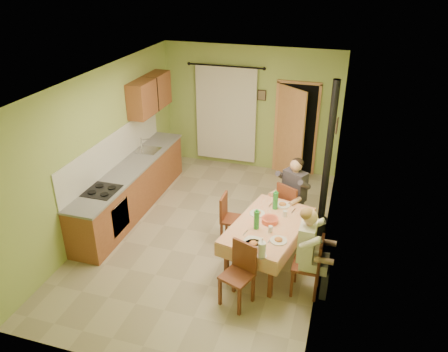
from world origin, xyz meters
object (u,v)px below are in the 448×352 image
(chair_far, at_px, (291,217))
(man_far, at_px, (294,188))
(chair_near, at_px, (237,286))
(stove_flue, at_px, (325,182))
(dining_table, at_px, (267,244))
(man_right, at_px, (309,243))
(chair_right, at_px, (307,276))
(chair_left, at_px, (232,229))

(chair_far, xyz_separation_m, man_far, (0.01, 0.01, 0.59))
(chair_near, relative_size, stove_flue, 0.34)
(chair_far, relative_size, man_far, 0.70)
(stove_flue, bearing_deg, dining_table, -122.76)
(man_right, xyz_separation_m, stove_flue, (0.06, 1.63, 0.15))
(chair_right, xyz_separation_m, man_right, (-0.01, 0.00, 0.59))
(chair_right, distance_m, stove_flue, 1.79)
(chair_left, bearing_deg, chair_far, 126.37)
(chair_right, bearing_deg, chair_near, 120.07)
(chair_near, height_order, man_right, man_right)
(chair_far, distance_m, chair_near, 2.11)
(dining_table, relative_size, man_far, 1.31)
(chair_far, xyz_separation_m, chair_right, (0.48, -1.56, -0.00))
(dining_table, distance_m, chair_left, 0.80)
(dining_table, bearing_deg, man_right, -23.62)
(chair_left, bearing_deg, man_right, 56.81)
(chair_right, bearing_deg, dining_table, 55.40)
(chair_left, relative_size, stove_flue, 0.33)
(chair_far, xyz_separation_m, stove_flue, (0.52, 0.08, 0.73))
(chair_right, relative_size, chair_left, 1.03)
(chair_left, distance_m, stove_flue, 1.78)
(chair_near, relative_size, chair_right, 1.00)
(chair_right, bearing_deg, chair_left, 58.52)
(chair_far, bearing_deg, man_right, -44.79)
(chair_far, height_order, chair_right, chair_far)
(man_far, relative_size, stove_flue, 0.50)
(man_far, xyz_separation_m, man_right, (0.46, -1.57, 0.00))
(man_far, distance_m, man_right, 1.63)
(stove_flue, bearing_deg, chair_left, -152.07)
(chair_near, bearing_deg, man_right, -129.88)
(dining_table, xyz_separation_m, chair_right, (0.69, -0.49, -0.09))
(dining_table, distance_m, chair_far, 1.09)
(chair_far, distance_m, man_far, 0.59)
(chair_near, bearing_deg, stove_flue, -93.57)
(man_far, distance_m, stove_flue, 0.54)
(dining_table, xyz_separation_m, man_right, (0.68, -0.49, 0.50))
(dining_table, bearing_deg, chair_left, 163.35)
(man_right, bearing_deg, chair_near, 120.43)
(man_far, bearing_deg, stove_flue, 35.51)
(chair_near, bearing_deg, man_far, -81.43)
(man_far, bearing_deg, man_right, -45.14)
(chair_left, bearing_deg, chair_near, 18.12)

